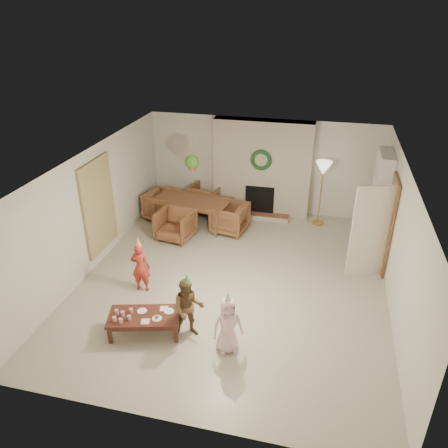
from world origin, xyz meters
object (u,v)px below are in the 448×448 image
(dining_chair_right, at_px, (230,218))
(child_plaid, at_px, (188,308))
(dining_table, at_px, (192,212))
(dining_chair_near, at_px, (175,224))
(coffee_table_top, at_px, (144,316))
(dining_chair_far, at_px, (206,198))
(child_pink, at_px, (228,325))
(dining_chair_left, at_px, (163,205))
(child_red, at_px, (141,267))

(dining_chair_right, xyz_separation_m, child_plaid, (0.18, -3.82, 0.18))
(dining_table, relative_size, dining_chair_right, 2.34)
(dining_chair_right, bearing_deg, child_plaid, 12.28)
(child_plaid, bearing_deg, dining_chair_near, 92.53)
(dining_chair_right, relative_size, coffee_table_top, 0.68)
(dining_chair_far, distance_m, child_plaid, 4.94)
(dining_chair_right, xyz_separation_m, coffee_table_top, (-0.57, -3.95, -0.03))
(dining_chair_far, distance_m, child_pink, 5.32)
(dining_chair_left, height_order, child_pink, child_pink)
(coffee_table_top, bearing_deg, dining_table, 81.31)
(dining_chair_near, relative_size, coffee_table_top, 0.68)
(coffee_table_top, xyz_separation_m, child_red, (-0.55, 1.16, 0.17))
(child_red, xyz_separation_m, child_pink, (2.01, -1.23, -0.01))
(child_pink, bearing_deg, dining_chair_left, 94.03)
(dining_chair_right, xyz_separation_m, child_pink, (0.90, -4.02, 0.13))
(child_red, bearing_deg, dining_chair_right, -116.62)
(dining_chair_far, xyz_separation_m, dining_chair_right, (0.89, -1.00, 0.00))
(coffee_table_top, xyz_separation_m, child_plaid, (0.75, 0.13, 0.21))
(coffee_table_top, bearing_deg, child_red, 100.20)
(child_pink, bearing_deg, child_plaid, 136.48)
(dining_table, relative_size, dining_chair_near, 2.34)
(dining_chair_near, xyz_separation_m, child_red, (0.05, -2.14, 0.15))
(child_plaid, xyz_separation_m, child_pink, (0.72, -0.19, -0.05))
(dining_chair_near, distance_m, child_red, 2.14)
(dining_chair_far, bearing_deg, dining_chair_near, 90.00)
(dining_chair_right, height_order, child_red, child_red)
(child_plaid, bearing_deg, dining_chair_left, 95.69)
(child_plaid, bearing_deg, dining_chair_far, 82.05)
(dining_table, xyz_separation_m, dining_chair_near, (-0.14, -0.82, 0.03))
(dining_table, xyz_separation_m, dining_chair_right, (1.03, -0.17, 0.03))
(dining_table, bearing_deg, dining_chair_far, 90.00)
(dining_chair_left, relative_size, child_plaid, 0.73)
(dining_chair_left, distance_m, child_pink, 5.13)
(dining_chair_near, height_order, child_red, child_red)
(dining_chair_left, bearing_deg, child_red, -157.13)
(dining_chair_near, xyz_separation_m, child_pink, (2.06, -3.37, 0.13))
(dining_table, bearing_deg, dining_chair_near, -90.00)
(coffee_table_top, bearing_deg, dining_chair_left, 91.70)
(dining_chair_left, distance_m, dining_chair_right, 1.88)
(dining_table, height_order, dining_chair_left, dining_chair_left)
(dining_chair_far, bearing_deg, dining_chair_left, 45.00)
(child_red, height_order, child_plaid, child_plaid)
(dining_chair_right, bearing_deg, child_pink, 22.15)
(coffee_table_top, bearing_deg, child_pink, -17.70)
(dining_chair_far, height_order, child_plaid, child_plaid)
(dining_chair_far, distance_m, coffee_table_top, 4.95)
(dining_chair_near, xyz_separation_m, dining_chair_left, (-0.68, 0.96, 0.00))
(dining_chair_far, relative_size, child_plaid, 0.73)
(dining_table, height_order, dining_chair_far, dining_chair_far)
(dining_chair_right, bearing_deg, dining_chair_far, -128.66)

